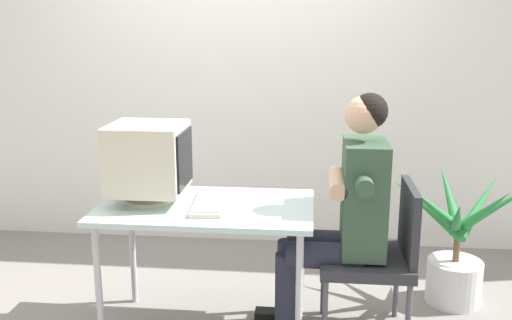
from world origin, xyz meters
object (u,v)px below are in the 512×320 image
keyboard (210,201)px  office_chair (378,251)px  crt_monitor (148,159)px  person_seated (344,209)px  desk (206,217)px  potted_plant (457,248)px

keyboard → office_chair: size_ratio=0.56×
crt_monitor → keyboard: (0.33, -0.02, -0.22)m
office_chair → person_seated: (-0.19, 0.00, 0.22)m
office_chair → desk: bearing=-177.4°
person_seated → potted_plant: size_ratio=1.57×
crt_monitor → person_seated: 1.06m
desk → person_seated: person_seated is taller
desk → keyboard: bearing=26.9°
desk → person_seated: size_ratio=0.85×
office_chair → person_seated: size_ratio=0.64×
keyboard → person_seated: person_seated is taller
person_seated → keyboard: bearing=-177.5°
desk → crt_monitor: crt_monitor is taller
office_chair → person_seated: person_seated is taller
desk → potted_plant: 1.54m
keyboard → desk: bearing=-153.1°
crt_monitor → office_chair: bearing=0.7°
crt_monitor → potted_plant: 1.90m
crt_monitor → potted_plant: (1.74, 0.44, -0.62)m
keyboard → office_chair: office_chair is taller
keyboard → office_chair: 0.93m
crt_monitor → office_chair: 1.31m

